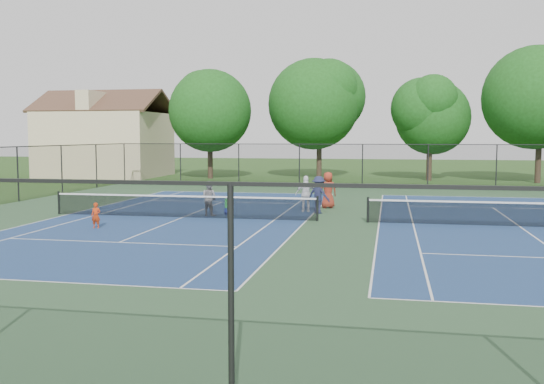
% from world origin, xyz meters
% --- Properties ---
extents(ground, '(140.00, 140.00, 0.00)m').
position_xyz_m(ground, '(0.00, 0.00, 0.00)').
color(ground, '#234716').
rests_on(ground, ground).
extents(court_pad, '(36.00, 36.00, 0.01)m').
position_xyz_m(court_pad, '(0.00, 0.00, 0.00)').
color(court_pad, '#2E5233').
rests_on(court_pad, ground).
extents(tennis_court_left, '(12.00, 23.83, 1.07)m').
position_xyz_m(tennis_court_left, '(-7.00, 0.00, 0.10)').
color(tennis_court_left, navy).
rests_on(tennis_court_left, ground).
extents(tennis_court_right, '(12.00, 23.83, 1.07)m').
position_xyz_m(tennis_court_right, '(7.00, 0.00, 0.10)').
color(tennis_court_right, navy).
rests_on(tennis_court_right, ground).
extents(perimeter_fence, '(36.08, 36.08, 3.02)m').
position_xyz_m(perimeter_fence, '(0.00, 0.00, 1.60)').
color(perimeter_fence, black).
rests_on(perimeter_fence, ground).
extents(tree_back_a, '(6.80, 6.80, 9.15)m').
position_xyz_m(tree_back_a, '(-13.00, 24.00, 6.04)').
color(tree_back_a, '#2D2116').
rests_on(tree_back_a, ground).
extents(tree_back_b, '(7.60, 7.60, 10.03)m').
position_xyz_m(tree_back_b, '(-4.00, 26.00, 6.60)').
color(tree_back_b, '#2D2116').
rests_on(tree_back_b, ground).
extents(tree_back_c, '(6.00, 6.00, 8.40)m').
position_xyz_m(tree_back_c, '(5.00, 25.00, 5.48)').
color(tree_back_c, '#2D2116').
rests_on(tree_back_c, ground).
extents(tree_back_d, '(7.80, 7.80, 10.37)m').
position_xyz_m(tree_back_d, '(13.00, 24.00, 6.82)').
color(tree_back_d, '#2D2116').
rests_on(tree_back_d, ground).
extents(clapboard_house, '(10.80, 8.10, 7.65)m').
position_xyz_m(clapboard_house, '(-23.00, 25.00, 3.09)').
color(clapboard_house, tan).
rests_on(clapboard_house, ground).
extents(child_player, '(0.38, 0.27, 1.01)m').
position_xyz_m(child_player, '(-9.26, -3.60, 0.50)').
color(child_player, red).
rests_on(child_player, ground).
extents(instructor, '(0.91, 0.81, 1.57)m').
position_xyz_m(instructor, '(-6.05, 0.86, 0.78)').
color(instructor, gray).
rests_on(instructor, ground).
extents(bystander_a, '(1.08, 0.63, 1.72)m').
position_xyz_m(bystander_a, '(-1.94, 2.99, 0.86)').
color(bystander_a, white).
rests_on(bystander_a, ground).
extents(bystander_b, '(1.29, 1.05, 1.73)m').
position_xyz_m(bystander_b, '(-1.30, 2.57, 0.87)').
color(bystander_b, '#1A1E3A').
rests_on(bystander_b, ground).
extents(bystander_c, '(1.04, 0.87, 1.81)m').
position_xyz_m(bystander_c, '(-1.09, 4.72, 0.90)').
color(bystander_c, maroon).
rests_on(bystander_c, ground).
extents(ball_crate, '(0.41, 0.36, 0.33)m').
position_xyz_m(ball_crate, '(-5.26, 1.32, 0.16)').
color(ball_crate, navy).
rests_on(ball_crate, ground).
extents(ball_hopper, '(0.38, 0.33, 0.41)m').
position_xyz_m(ball_hopper, '(-5.26, 1.32, 0.53)').
color(ball_hopper, green).
rests_on(ball_hopper, ball_crate).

